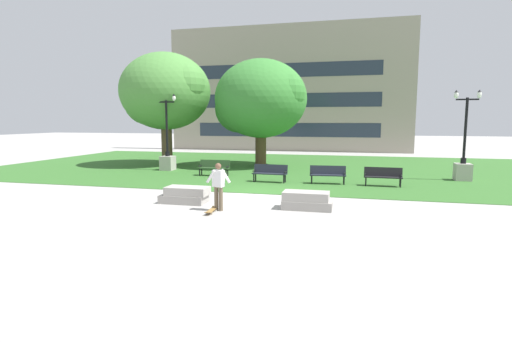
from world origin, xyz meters
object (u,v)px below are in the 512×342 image
object	(u,v)px
person_skateboarder	(218,184)
park_bench_far_right	(270,172)
concrete_block_left	(307,201)
lamp_post_left	(168,155)
concrete_block_center	(185,195)
skateboard	(211,210)
park_bench_far_left	(383,175)
lamp_post_center	(463,162)
park_bench_near_left	(214,167)
park_bench_near_right	(328,173)

from	to	relation	value
person_skateboarder	park_bench_far_right	world-z (taller)	person_skateboarder
concrete_block_left	park_bench_far_right	size ratio (longest dim) A/B	0.99
concrete_block_left	lamp_post_left	size ratio (longest dim) A/B	0.37
concrete_block_center	park_bench_far_right	bearing A→B (deg)	70.14
concrete_block_left	person_skateboarder	distance (m)	3.27
concrete_block_left	lamp_post_left	xyz separation A→B (m)	(-10.01, 9.06, 0.70)
skateboard	concrete_block_center	bearing A→B (deg)	139.62
concrete_block_center	park_bench_far_left	size ratio (longest dim) A/B	1.04
skateboard	park_bench_far_right	world-z (taller)	park_bench_far_right
park_bench_far_right	lamp_post_center	xyz separation A→B (m)	(9.87, 3.02, 0.46)
park_bench_far_right	lamp_post_center	size ratio (longest dim) A/B	0.38
person_skateboarder	concrete_block_center	bearing A→B (deg)	151.38
park_bench_far_right	lamp_post_center	distance (m)	10.33
park_bench_near_left	lamp_post_center	bearing A→B (deg)	6.39
lamp_post_left	park_bench_near_right	bearing A→B (deg)	-16.48
concrete_block_center	concrete_block_left	size ratio (longest dim) A/B	1.05
skateboard	park_bench_near_right	size ratio (longest dim) A/B	0.56
park_bench_near_left	lamp_post_center	xyz separation A→B (m)	(13.48, 1.51, 0.46)
park_bench_near_right	park_bench_far_right	bearing A→B (deg)	-176.82
concrete_block_center	park_bench_far_left	bearing A→B (deg)	37.62
park_bench_far_left	park_bench_far_right	world-z (taller)	same
concrete_block_center	skateboard	world-z (taller)	concrete_block_center
skateboard	lamp_post_center	distance (m)	14.65
concrete_block_center	skateboard	distance (m)	2.06
park_bench_near_left	lamp_post_left	bearing A→B (deg)	155.56
person_skateboarder	skateboard	xyz separation A→B (m)	(-0.13, -0.40, -0.88)
person_skateboarder	park_bench_near_left	bearing A→B (deg)	110.93
person_skateboarder	park_bench_near_right	distance (m)	7.77
park_bench_near_right	park_bench_far_left	xyz separation A→B (m)	(2.67, -0.08, 0.00)
park_bench_near_right	concrete_block_left	bearing A→B (deg)	-93.31
park_bench_near_left	park_bench_far_left	distance (m)	9.35
person_skateboarder	park_bench_far_right	size ratio (longest dim) A/B	0.94
concrete_block_center	lamp_post_left	bearing A→B (deg)	120.05
park_bench_near_right	park_bench_far_right	size ratio (longest dim) A/B	1.01
concrete_block_left	lamp_post_left	bearing A→B (deg)	137.86
concrete_block_left	park_bench_near_left	distance (m)	9.62
concrete_block_center	person_skateboarder	world-z (taller)	person_skateboarder
park_bench_near_left	park_bench_far_left	world-z (taller)	same
lamp_post_left	concrete_block_center	bearing A→B (deg)	-59.95
concrete_block_left	park_bench_near_left	xyz separation A→B (m)	(-6.22, 7.34, 0.23)
park_bench_near_left	park_bench_near_right	xyz separation A→B (m)	(6.57, -1.34, 0.00)
person_skateboarder	skateboard	size ratio (longest dim) A/B	1.66
lamp_post_center	lamp_post_left	size ratio (longest dim) A/B	0.99
concrete_block_left	park_bench_far_right	bearing A→B (deg)	114.10
skateboard	park_bench_far_right	distance (m)	7.25
skateboard	park_bench_near_right	bearing A→B (deg)	64.48
park_bench_near_left	lamp_post_left	xyz separation A→B (m)	(-3.78, 1.72, 0.47)
skateboard	park_bench_far_right	bearing A→B (deg)	85.49
lamp_post_center	concrete_block_left	bearing A→B (deg)	-129.37
concrete_block_center	park_bench_near_right	bearing A→B (deg)	49.99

